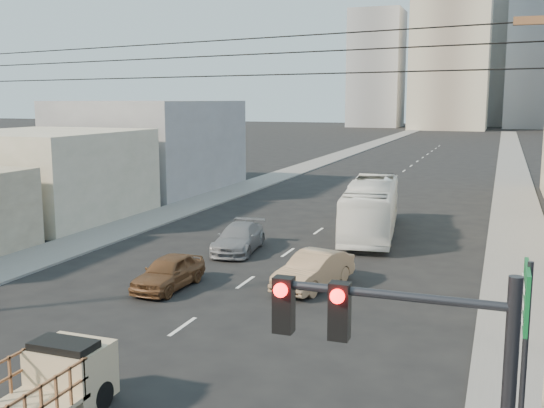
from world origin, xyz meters
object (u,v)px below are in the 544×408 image
Objects in this scene: sedan_brown at (169,272)px; sedan_grey at (239,238)px; green_sign at (525,323)px; city_bus at (371,208)px; sedan_tan at (314,270)px; flatbed_pickup at (43,384)px.

sedan_brown is 7.32m from sedan_grey.
city_bus is at bearing 107.83° from green_sign.
city_bus is 2.77× the size of sedan_brown.
flatbed_pickup is at bearing -88.45° from sedan_tan.
flatbed_pickup reaches higher than sedan_grey.
green_sign is (11.10, 0.98, 2.65)m from flatbed_pickup.
green_sign reaches higher than sedan_grey.
sedan_brown is 17.73m from green_sign.
sedan_brown is at bearing -120.33° from city_bus.
city_bus is 2.51× the size of sedan_tan.
green_sign is at bearing -43.88° from sedan_tan.
sedan_tan is 0.94× the size of green_sign.
city_bus is 2.34× the size of sedan_grey.
flatbed_pickup is 1.03× the size of sedan_brown.
city_bus reaches higher than sedan_grey.
sedan_brown is at bearing -98.72° from sedan_grey.
city_bus is at bearing 68.17° from sedan_brown.
sedan_tan reaches higher than sedan_grey.
sedan_grey is at bearing 127.62° from green_sign.
sedan_grey is at bearing 89.79° from sedan_brown.
sedan_grey is 22.72m from green_sign.
sedan_brown is at bearing 142.98° from green_sign.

